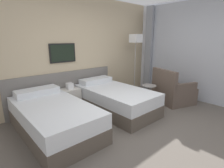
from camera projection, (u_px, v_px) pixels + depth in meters
ground_plane at (146, 135)px, 3.10m from camera, size 16.00×16.00×0.00m
wall_headboard at (76, 53)px, 4.37m from camera, size 10.00×0.10×2.70m
wall_window at (213, 52)px, 4.39m from camera, size 0.21×4.71×2.70m
bed_near_door at (54, 117)px, 3.15m from camera, size 1.06×1.97×0.66m
bed_near_window at (115, 99)px, 4.12m from camera, size 1.06×1.97×0.66m
nightstand at (70, 99)px, 4.18m from camera, size 0.41×0.36×0.65m
floor_lamp at (136, 43)px, 5.05m from camera, size 0.28×0.28×1.79m
side_table at (149, 91)px, 4.52m from camera, size 0.36×0.36×0.50m
armchair at (172, 92)px, 4.65m from camera, size 1.04×1.09×0.91m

